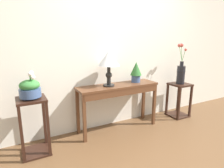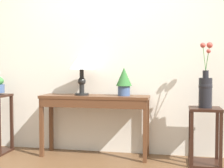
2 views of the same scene
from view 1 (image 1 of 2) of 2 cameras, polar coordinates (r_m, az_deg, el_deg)
name	(u,v)px [view 1 (image 1 of 2)]	position (r m, az deg, el deg)	size (l,w,h in m)	color
back_wall_with_art	(117,43)	(3.25, 1.63, 12.17)	(9.00, 0.10, 2.80)	silver
console_table	(119,92)	(3.04, 2.02, -2.34)	(1.33, 0.37, 0.76)	#56331E
table_lamp	(109,60)	(2.88, -0.98, 7.17)	(0.33, 0.33, 0.55)	black
potted_plant_on_console	(136,71)	(3.20, 7.22, 3.88)	(0.19, 0.19, 0.34)	#3D5684
pedestal_stand_left	(34,126)	(2.69, -22.38, -11.69)	(0.35, 0.35, 0.76)	black
planter_bowl_wide_left	(30,88)	(2.52, -23.38, -1.20)	(0.26, 0.26, 0.35)	#3D5684
pedestal_stand_right	(179,100)	(3.88, 19.34, -4.53)	(0.35, 0.35, 0.65)	black
flower_vase_tall_right	(181,72)	(3.76, 19.97, 3.50)	(0.16, 0.20, 0.74)	black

